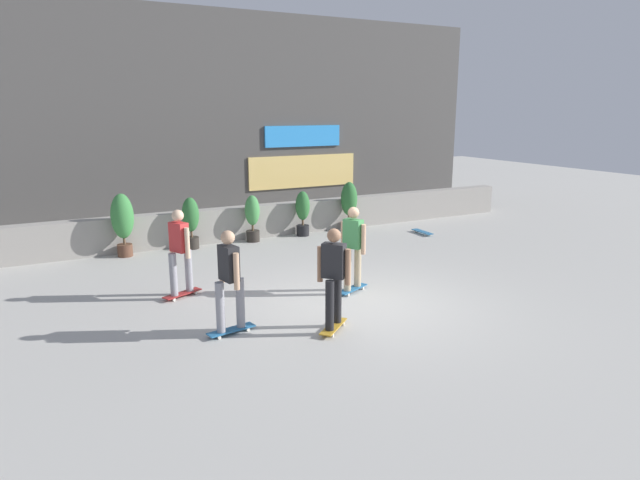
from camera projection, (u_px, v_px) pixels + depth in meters
name	position (u px, v px, depth m)	size (l,w,h in m)	color
ground_plane	(358.00, 304.00, 10.24)	(48.00, 48.00, 0.00)	#B2AFA8
planter_wall	(244.00, 222.00, 15.30)	(18.00, 0.40, 0.90)	gray
building_backdrop	(199.00, 117.00, 18.09)	(20.00, 2.08, 6.50)	#4C4947
potted_plant_0	(123.00, 220.00, 13.33)	(0.54, 0.54, 1.54)	brown
potted_plant_1	(191.00, 220.00, 14.12)	(0.43, 0.43, 1.33)	#2D2823
potted_plant_2	(252.00, 216.00, 14.89)	(0.40, 0.40, 1.26)	#2D2823
potted_plant_3	(303.00, 211.00, 15.58)	(0.40, 0.40, 1.27)	black
potted_plant_4	(349.00, 203.00, 16.23)	(0.48, 0.48, 1.43)	brown
skater_mid_plaza	(353.00, 245.00, 10.70)	(0.81, 0.52, 1.70)	#266699
skater_far_right	(229.00, 278.00, 8.68)	(0.82, 0.55, 1.70)	#266699
skater_by_wall_right	(180.00, 249.00, 10.42)	(0.81, 0.52, 1.70)	maroon
skater_far_left	(334.00, 275.00, 8.82)	(0.74, 0.67, 1.70)	#BF8C26
skateboard_near_camera	(422.00, 232.00, 15.93)	(0.23, 0.81, 0.08)	#266699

